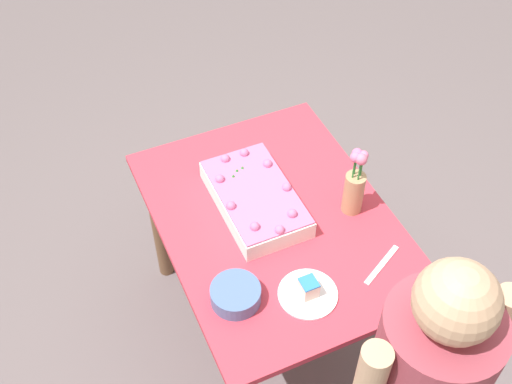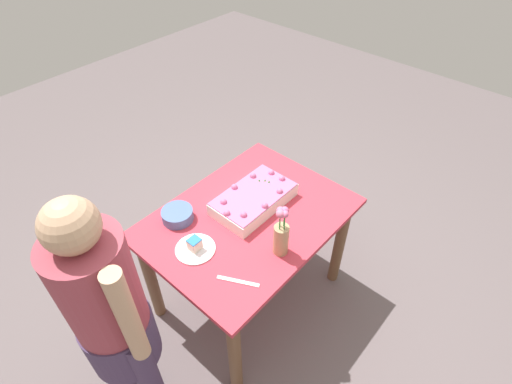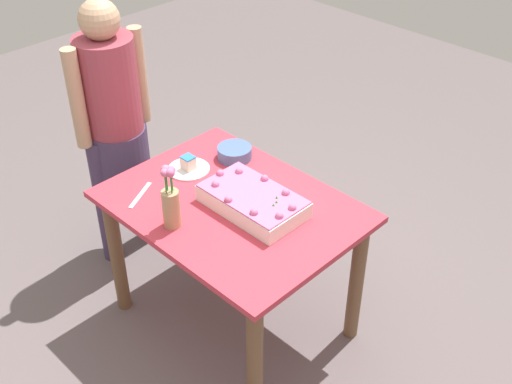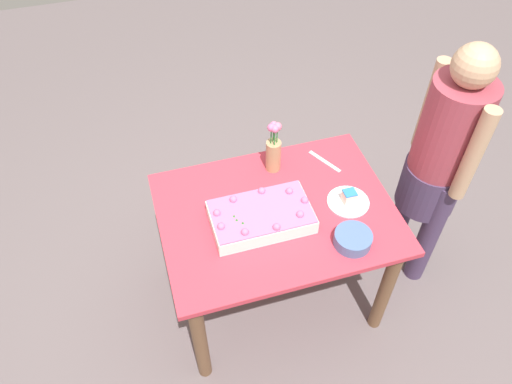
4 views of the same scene
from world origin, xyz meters
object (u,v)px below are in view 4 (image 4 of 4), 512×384
object	(u,v)px
sheet_cake	(261,216)
serving_plate_with_slice	(348,200)
person_standing	(440,158)
cake_knife	(325,161)
fruit_bowl	(353,239)
flower_vase	(274,150)

from	to	relation	value
sheet_cake	serving_plate_with_slice	xyz separation A→B (m)	(0.44, -0.00, -0.02)
person_standing	cake_knife	bearing A→B (deg)	-24.28
serving_plate_with_slice	cake_knife	world-z (taller)	serving_plate_with_slice
cake_knife	fruit_bowl	bearing A→B (deg)	-36.01
cake_knife	flower_vase	world-z (taller)	flower_vase
sheet_cake	flower_vase	bearing A→B (deg)	63.34
sheet_cake	fruit_bowl	size ratio (longest dim) A/B	2.72
flower_vase	person_standing	bearing A→B (deg)	-18.56
sheet_cake	fruit_bowl	xyz separation A→B (m)	(0.36, -0.23, -0.01)
sheet_cake	flower_vase	distance (m)	0.38
sheet_cake	serving_plate_with_slice	bearing A→B (deg)	-0.24
person_standing	sheet_cake	bearing A→B (deg)	3.70
flower_vase	fruit_bowl	bearing A→B (deg)	-70.66
flower_vase	serving_plate_with_slice	bearing A→B (deg)	-49.72
serving_plate_with_slice	person_standing	bearing A→B (deg)	7.09
serving_plate_with_slice	cake_knife	distance (m)	0.30
fruit_bowl	person_standing	size ratio (longest dim) A/B	0.12
cake_knife	fruit_bowl	xyz separation A→B (m)	(-0.08, -0.53, 0.03)
serving_plate_with_slice	fruit_bowl	bearing A→B (deg)	-109.47
sheet_cake	fruit_bowl	bearing A→B (deg)	-32.92
flower_vase	person_standing	xyz separation A→B (m)	(0.79, -0.27, -0.02)
serving_plate_with_slice	flower_vase	distance (m)	0.44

